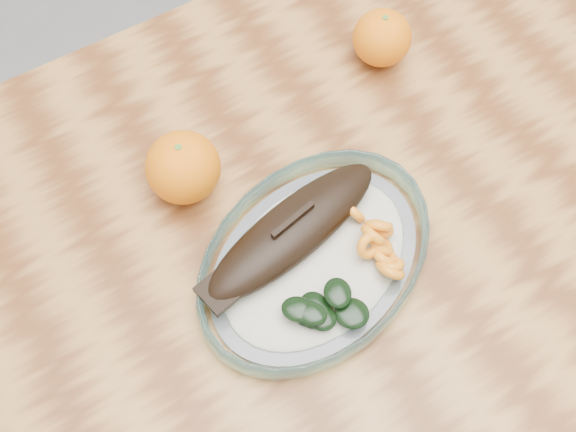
{
  "coord_description": "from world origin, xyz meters",
  "views": [
    {
      "loc": [
        -0.31,
        -0.31,
        1.51
      ],
      "look_at": [
        -0.11,
        0.02,
        0.77
      ],
      "focal_mm": 45.0,
      "sensor_mm": 36.0,
      "label": 1
    }
  ],
  "objects": [
    {
      "name": "ground",
      "position": [
        0.0,
        0.0,
        0.0
      ],
      "size": [
        3.0,
        3.0,
        0.0
      ],
      "primitive_type": "plane",
      "color": "slate",
      "rests_on": "ground"
    },
    {
      "name": "plated_meal",
      "position": [
        -0.11,
        -0.03,
        0.77
      ],
      "size": [
        0.69,
        0.69,
        0.08
      ],
      "rotation": [
        0.0,
        0.0,
        0.31
      ],
      "color": "white",
      "rests_on": "dining_table"
    },
    {
      "name": "orange_right",
      "position": [
        0.12,
        0.18,
        0.79
      ],
      "size": [
        0.08,
        0.08,
        0.08
      ],
      "primitive_type": "sphere",
      "color": "#FF6105",
      "rests_on": "dining_table"
    },
    {
      "name": "dining_table",
      "position": [
        0.0,
        0.0,
        0.65
      ],
      "size": [
        1.2,
        0.8,
        0.75
      ],
      "color": "brown",
      "rests_on": "ground"
    },
    {
      "name": "orange_left",
      "position": [
        -0.19,
        0.13,
        0.79
      ],
      "size": [
        0.09,
        0.09,
        0.09
      ],
      "primitive_type": "sphere",
      "color": "#FF6105",
      "rests_on": "dining_table"
    }
  ]
}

